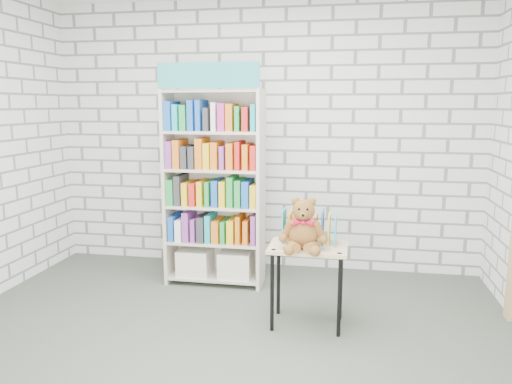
# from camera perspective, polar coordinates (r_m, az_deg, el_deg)

# --- Properties ---
(ground) EXTENTS (4.50, 4.50, 0.00)m
(ground) POSITION_cam_1_polar(r_m,az_deg,el_deg) (3.76, -4.54, -17.56)
(ground) COLOR #3F483C
(ground) RESTS_ON ground
(room_shell) EXTENTS (4.52, 4.02, 2.81)m
(room_shell) POSITION_cam_1_polar(r_m,az_deg,el_deg) (3.33, -4.97, 10.80)
(room_shell) COLOR silver
(room_shell) RESTS_ON ground
(bookshelf) EXTENTS (0.94, 0.36, 2.10)m
(bookshelf) POSITION_cam_1_polar(r_m,az_deg,el_deg) (4.80, -4.75, 0.64)
(bookshelf) COLOR beige
(bookshelf) RESTS_ON ground
(display_table) EXTENTS (0.61, 0.43, 0.65)m
(display_table) POSITION_cam_1_polar(r_m,az_deg,el_deg) (3.95, 5.95, -7.40)
(display_table) COLOR tan
(display_table) RESTS_ON ground
(table_books) EXTENTS (0.42, 0.19, 0.25)m
(table_books) POSITION_cam_1_polar(r_m,az_deg,el_deg) (3.98, 6.14, -4.00)
(table_books) COLOR teal
(table_books) RESTS_ON display_table
(teddy_bear) EXTENTS (0.37, 0.34, 0.40)m
(teddy_bear) POSITION_cam_1_polar(r_m,az_deg,el_deg) (3.79, 5.42, -4.21)
(teddy_bear) COLOR brown
(teddy_bear) RESTS_ON display_table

